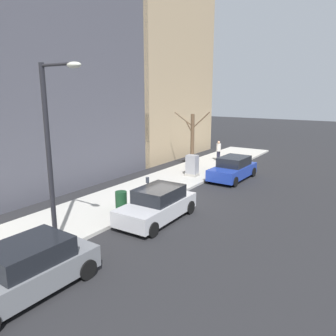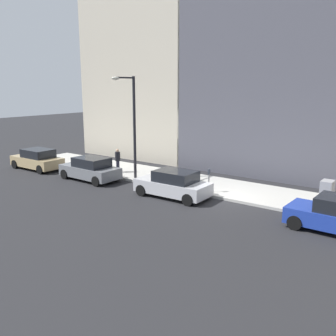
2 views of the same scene
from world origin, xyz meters
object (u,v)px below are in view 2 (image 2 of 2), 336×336
at_px(parking_meter, 209,178).
at_px(utility_box, 327,195).
at_px(parked_car_grey, 90,169).
at_px(office_tower_right, 164,64).
at_px(parked_car_silver, 173,184).
at_px(streetlamp, 131,119).
at_px(pedestrian_midblock, 118,159).
at_px(office_block_center, 299,1).
at_px(parked_car_tan, 37,159).
at_px(trash_bin, 191,179).

relative_size(parking_meter, utility_box, 0.94).
bearing_deg(parked_car_grey, utility_box, -78.68).
xyz_separation_m(parked_car_grey, office_tower_right, (11.98, 2.93, 7.26)).
bearing_deg(parking_meter, parked_car_silver, 139.33).
distance_m(utility_box, office_tower_right, 20.76).
bearing_deg(parking_meter, streetlamp, 91.71).
relative_size(pedestrian_midblock, office_block_center, 0.07).
bearing_deg(parked_car_tan, pedestrian_midblock, -68.80).
relative_size(parked_car_grey, office_block_center, 0.17).
bearing_deg(office_tower_right, streetlamp, -153.24).
relative_size(trash_bin, pedestrian_midblock, 0.54).
bearing_deg(utility_box, office_block_center, 27.58).
bearing_deg(parking_meter, pedestrian_midblock, 85.56).
bearing_deg(parked_car_grey, office_tower_right, 14.98).
height_order(parked_car_tan, streetlamp, streetlamp).
distance_m(parked_car_grey, trash_bin, 6.79).
distance_m(parked_car_silver, streetlamp, 5.56).
xyz_separation_m(parked_car_grey, parking_meter, (1.65, -7.98, 0.24)).
xyz_separation_m(parked_car_tan, trash_bin, (2.19, -12.10, -0.14)).
height_order(parking_meter, utility_box, utility_box).
distance_m(utility_box, office_block_center, 16.39).
distance_m(parked_car_silver, parked_car_grey, 6.63).
relative_size(parked_car_silver, pedestrian_midblock, 2.55).
relative_size(parked_car_tan, office_block_center, 0.17).
bearing_deg(parked_car_grey, parked_car_silver, -88.01).
relative_size(utility_box, office_block_center, 0.06).
xyz_separation_m(parked_car_grey, office_block_center, (13.05, -8.59, 11.39)).
height_order(parked_car_tan, utility_box, utility_box).
distance_m(office_block_center, office_tower_right, 12.29).
height_order(streetlamp, pedestrian_midblock, streetlamp).
xyz_separation_m(parked_car_grey, pedestrian_midblock, (2.25, -0.32, 0.35)).
bearing_deg(streetlamp, parking_meter, -88.29).
xyz_separation_m(parked_car_grey, utility_box, (2.50, -14.10, 0.11)).
bearing_deg(utility_box, parked_car_silver, 107.92).
bearing_deg(streetlamp, utility_box, -85.05).
height_order(parked_car_tan, parking_meter, parked_car_tan).
xyz_separation_m(parked_car_tan, office_block_center, (13.14, -14.24, 11.39)).
bearing_deg(parked_car_grey, pedestrian_midblock, -6.79).
distance_m(utility_box, trash_bin, 7.66).
bearing_deg(pedestrian_midblock, parked_car_silver, 43.40).
relative_size(utility_box, trash_bin, 1.59).
bearing_deg(trash_bin, office_tower_right, 43.53).
height_order(office_block_center, office_tower_right, office_block_center).
distance_m(trash_bin, office_block_center, 16.03).
relative_size(utility_box, streetlamp, 0.22).
distance_m(parked_car_silver, pedestrian_midblock, 6.68).
relative_size(parked_car_grey, trash_bin, 4.71).
relative_size(parking_meter, trash_bin, 1.50).
xyz_separation_m(pedestrian_midblock, office_tower_right, (9.73, 3.24, 6.90)).
bearing_deg(utility_box, parking_meter, 97.90).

